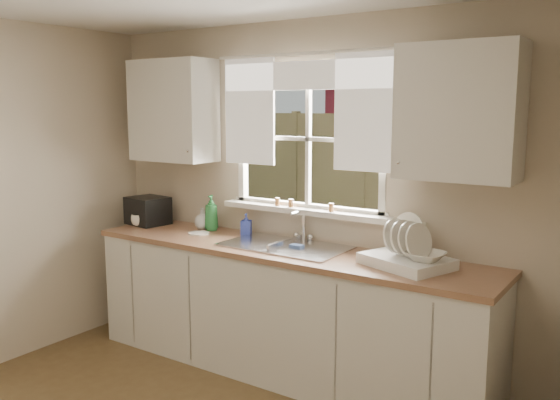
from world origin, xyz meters
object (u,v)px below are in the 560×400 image
Objects in this scene: cup at (139,220)px; soap_bottle_a at (211,213)px; dish_rack at (407,256)px; black_appliance at (148,211)px.

soap_bottle_a is at bearing 9.04° from cup.
black_appliance is at bearing 178.68° from dish_rack.
black_appliance is at bearing 170.53° from soap_bottle_a.
dish_rack is 2.31m from cup.
black_appliance is at bearing 80.27° from cup.
soap_bottle_a reaches higher than cup.
dish_rack is 1.92× the size of black_appliance.
dish_rack is 2.31m from black_appliance.
black_appliance is (-2.31, 0.05, 0.05)m from dish_rack.
cup is at bearing 179.83° from soap_bottle_a.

